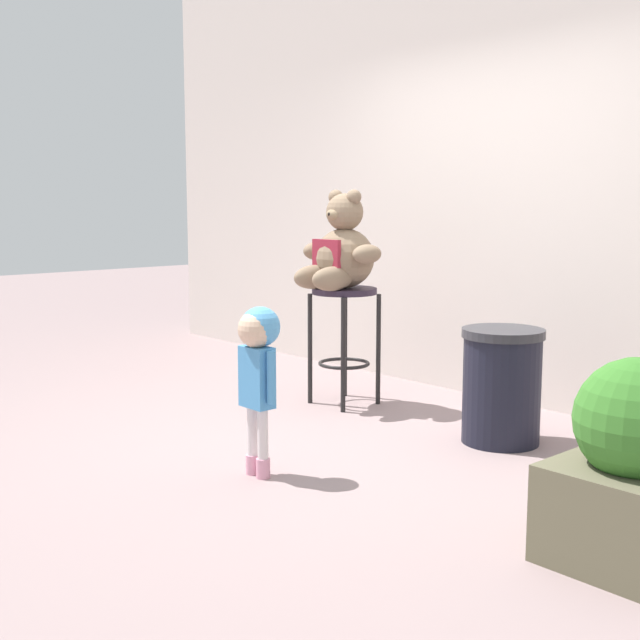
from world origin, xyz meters
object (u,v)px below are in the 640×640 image
Objects in this scene: teddy_bear at (341,252)px; trash_bin at (502,385)px; bar_stool_with_teddy at (344,320)px; child_walking at (258,354)px; planter_with_shrub at (635,471)px.

teddy_bear is 0.99× the size of trash_bin.
child_walking is at bearing -59.20° from bar_stool_with_teddy.
trash_bin is at bearing 143.59° from planter_with_shrub.
teddy_bear is 2.80m from planter_with_shrub.
bar_stool_with_teddy is 1.22× the size of teddy_bear.
teddy_bear reaches higher than bar_stool_with_teddy.
teddy_bear is 0.76× the size of child_walking.
child_walking is at bearing -166.17° from planter_with_shrub.
teddy_bear is (-0.00, -0.03, 0.46)m from bar_stool_with_teddy.
teddy_bear reaches higher than planter_with_shrub.
teddy_bear is 1.45m from trash_bin.
planter_with_shrub is at bearing -141.55° from child_walking.
planter_with_shrub is at bearing -36.41° from trash_bin.
planter_with_shrub reaches higher than trash_bin.
trash_bin is at bearing -83.71° from child_walking.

